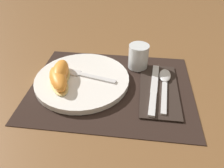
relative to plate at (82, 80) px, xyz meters
name	(u,v)px	position (x,y,z in m)	size (l,w,h in m)	color
ground_plane	(111,87)	(0.09, -0.01, -0.01)	(3.00, 3.00, 0.00)	brown
placemat	(111,86)	(0.09, -0.01, -0.01)	(0.46, 0.35, 0.00)	black
plate	(82,80)	(0.00, 0.00, 0.00)	(0.27, 0.27, 0.02)	white
juice_glass	(138,58)	(0.16, 0.10, 0.03)	(0.06, 0.06, 0.08)	silver
napkin	(159,90)	(0.22, -0.01, -0.01)	(0.11, 0.23, 0.00)	#2D231E
knife	(154,89)	(0.21, -0.02, 0.00)	(0.04, 0.23, 0.01)	silver
spoon	(165,81)	(0.24, 0.02, 0.00)	(0.04, 0.20, 0.01)	silver
fork	(82,74)	(0.00, 0.01, 0.01)	(0.18, 0.06, 0.00)	silver
citrus_wedge_0	(60,73)	(-0.06, -0.01, 0.03)	(0.06, 0.11, 0.04)	#F4DB84
citrus_wedge_1	(58,79)	(-0.06, -0.04, 0.02)	(0.10, 0.12, 0.04)	#F4DB84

